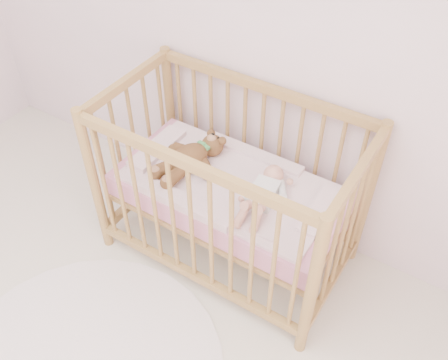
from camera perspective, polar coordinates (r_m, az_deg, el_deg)
The scene contains 6 objects.
wall_back at distance 2.58m, azimuth 1.89°, elevation 19.52°, with size 4.00×0.02×2.70m, color silver.
crib at distance 2.70m, azimuth 0.57°, elevation -1.23°, with size 1.36×0.76×1.00m, color tan, non-canonical shape.
mattress at distance 2.71m, azimuth 0.56°, elevation -1.45°, with size 1.22×0.62×0.13m, color pink.
blanket at distance 2.65m, azimuth 0.58°, elevation -0.31°, with size 1.10×0.58×0.06m, color pink, non-canonical shape.
baby at distance 2.51m, azimuth 4.56°, elevation -1.17°, with size 0.23×0.48×0.11m, color white, non-canonical shape.
teddy_bear at distance 2.68m, azimuth -4.01°, elevation 2.65°, with size 0.35×0.49×0.14m, color brown, non-canonical shape.
Camera 1 is at (1.19, -0.03, 2.40)m, focal length 40.00 mm.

